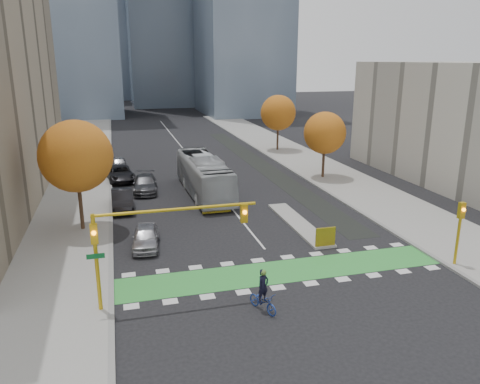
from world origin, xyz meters
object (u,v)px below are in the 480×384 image
bus (204,176)px  parked_car_c (145,184)px  tree_west (76,156)px  parked_car_a (146,237)px  cyclist (263,297)px  parked_car_e (119,163)px  hazard_board (325,237)px  traffic_signal_west (148,232)px  parked_car_b (122,200)px  traffic_signal_east (460,224)px  tree_east_far (278,113)px  parked_car_d (120,173)px  tree_east_near (325,133)px

bus → parked_car_c: (-5.33, 2.27, -1.02)m
tree_west → parked_car_a: bearing=-46.3°
cyclist → bus: bus is taller
tree_west → parked_car_e: (3.00, 20.00, -4.93)m
hazard_board → bus: (-5.43, 15.01, 1.00)m
tree_west → parked_car_c: bearing=61.0°
cyclist → parked_car_e: size_ratio=0.56×
tree_west → parked_car_e: tree_west is taller
traffic_signal_west → parked_car_b: 17.33m
bus → parked_car_e: (-7.57, 12.79, -1.11)m
traffic_signal_east → bus: 23.07m
traffic_signal_east → parked_car_c: 28.02m
traffic_signal_east → parked_car_a: traffic_signal_east is taller
traffic_signal_west → parked_car_c: bearing=86.9°
traffic_signal_west → parked_car_c: 22.26m
tree_west → parked_car_b: (3.00, 4.48, -4.79)m
traffic_signal_east → parked_car_a: 19.96m
hazard_board → traffic_signal_east: traffic_signal_east is taller
tree_east_far → tree_west: bearing=-133.3°
parked_car_c → hazard_board: bearing=-53.7°
hazard_board → tree_east_far: bearing=75.9°
traffic_signal_east → cyclist: traffic_signal_east is taller
parked_car_c → parked_car_d: size_ratio=0.98×
parked_car_e → traffic_signal_west: bearing=-87.0°
parked_car_b → tree_west: bearing=-124.4°
tree_east_near → parked_car_c: tree_east_near is taller
tree_west → tree_east_near: 26.01m
cyclist → parked_car_c: 24.39m
hazard_board → tree_east_far: tree_east_far is taller
parked_car_d → parked_car_b: bearing=-97.7°
parked_car_c → parked_car_a: bearing=-89.4°
traffic_signal_west → parked_car_e: traffic_signal_west is taller
tree_east_far → parked_car_c: size_ratio=1.41×
tree_east_far → parked_car_d: 24.80m
parked_car_a → parked_car_b: parked_car_b is taller
hazard_board → parked_car_e: 30.69m
bus → hazard_board: bearing=-71.6°
tree_east_near → parked_car_a: tree_east_near is taller
tree_east_far → parked_car_a: 36.86m
traffic_signal_east → tree_east_near: bearing=86.2°
hazard_board → parked_car_d: 25.80m
tree_east_near → parked_car_b: tree_east_near is taller
bus → parked_car_a: (-6.25, -11.73, -1.07)m
tree_east_near → parked_car_c: bearing=-178.4°
tree_east_near → traffic_signal_west: bearing=-131.5°
parked_car_a → parked_car_b: size_ratio=0.87×
hazard_board → parked_car_b: 17.88m
traffic_signal_west → parked_car_e: bearing=91.9°
hazard_board → traffic_signal_west: 13.23m
traffic_signal_west → parked_car_a: (0.25, 7.99, -3.30)m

